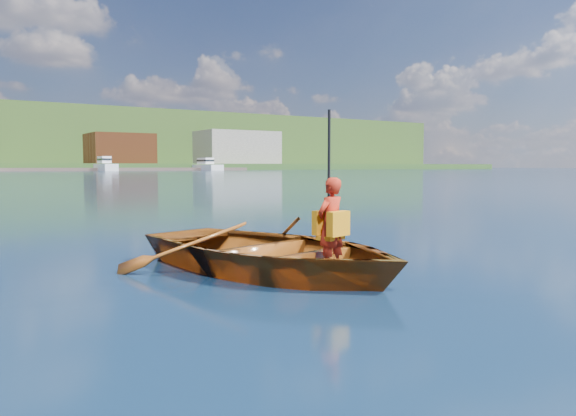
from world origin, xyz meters
The scene contains 3 objects.
ground centered at (0.00, 0.00, 0.00)m, with size 600.00×600.00×0.00m.
rowboat centered at (0.15, -0.33, 0.28)m, with size 3.90×4.74×0.86m.
child_paddler centered at (0.53, -1.16, 0.68)m, with size 0.48×0.41×1.99m.
Camera 1 is at (-3.57, -6.64, 1.40)m, focal length 35.00 mm.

